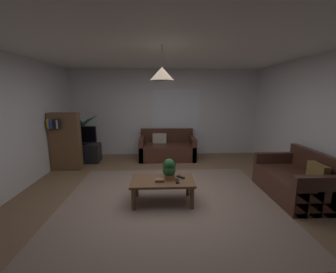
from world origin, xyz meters
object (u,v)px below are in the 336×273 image
(tv_stand, at_px, (83,153))
(remote_on_table_0, at_px, (177,181))
(couch_right_side, at_px, (296,182))
(potted_plant_on_table, at_px, (169,168))
(book_on_table_1, at_px, (160,180))
(remote_on_table_1, at_px, (181,177))
(tv, at_px, (81,135))
(bookshelf_corner, at_px, (65,141))
(potted_palm_corner, at_px, (84,139))
(book_on_table_0, at_px, (160,181))
(couch_under_window, at_px, (167,149))
(coffee_table, at_px, (163,183))
(pendant_lamp, at_px, (162,74))

(tv_stand, bearing_deg, remote_on_table_0, -45.97)
(couch_right_side, bearing_deg, potted_plant_on_table, -87.89)
(book_on_table_1, relative_size, remote_on_table_1, 0.86)
(tv, bearing_deg, bookshelf_corner, -107.37)
(potted_plant_on_table, distance_m, potted_palm_corner, 3.63)
(book_on_table_0, bearing_deg, remote_on_table_1, 23.63)
(couch_under_window, bearing_deg, coffee_table, -93.77)
(book_on_table_0, relative_size, tv, 0.19)
(remote_on_table_1, xyz_separation_m, potted_plant_on_table, (-0.20, -0.05, 0.18))
(couch_right_side, height_order, book_on_table_1, couch_right_side)
(potted_plant_on_table, height_order, bookshelf_corner, bookshelf_corner)
(book_on_table_1, relative_size, remote_on_table_0, 0.86)
(coffee_table, xyz_separation_m, potted_palm_corner, (-2.24, 2.79, 0.20))
(potted_plant_on_table, height_order, tv_stand, potted_plant_on_table)
(remote_on_table_1, xyz_separation_m, potted_palm_corner, (-2.56, 2.71, 0.12))
(tv_stand, bearing_deg, coffee_table, -47.90)
(couch_under_window, bearing_deg, remote_on_table_0, -88.51)
(couch_under_window, height_order, remote_on_table_1, couch_under_window)
(pendant_lamp, bearing_deg, tv, 132.36)
(book_on_table_0, distance_m, bookshelf_corner, 2.92)
(potted_plant_on_table, relative_size, potted_palm_corner, 0.28)
(tv_stand, height_order, tv, tv)
(couch_under_window, distance_m, coffee_table, 2.62)
(coffee_table, bearing_deg, remote_on_table_1, 15.01)
(pendant_lamp, bearing_deg, remote_on_table_0, -21.69)
(remote_on_table_0, bearing_deg, book_on_table_0, -5.62)
(coffee_table, bearing_deg, tv_stand, 132.10)
(tv_stand, bearing_deg, tv, -90.00)
(couch_under_window, bearing_deg, book_on_table_1, -94.70)
(book_on_table_1, distance_m, remote_on_table_1, 0.40)
(couch_right_side, height_order, remote_on_table_0, couch_right_side)
(remote_on_table_1, xyz_separation_m, tv, (-2.45, 2.25, 0.33))
(coffee_table, distance_m, book_on_table_1, 0.13)
(tv, bearing_deg, book_on_table_1, -49.16)
(book_on_table_1, bearing_deg, couch_under_window, 85.30)
(coffee_table, distance_m, tv, 3.19)
(book_on_table_0, xyz_separation_m, potted_plant_on_table, (0.17, 0.11, 0.19))
(tv_stand, relative_size, pendant_lamp, 1.71)
(potted_palm_corner, relative_size, bookshelf_corner, 0.93)
(couch_under_window, bearing_deg, potted_plant_on_table, -91.23)
(coffee_table, bearing_deg, book_on_table_1, -123.71)
(remote_on_table_1, relative_size, tv, 0.20)
(remote_on_table_0, xyz_separation_m, remote_on_table_1, (0.07, 0.18, 0.00))
(book_on_table_0, distance_m, pendant_lamp, 1.72)
(coffee_table, xyz_separation_m, tv_stand, (-2.13, 2.36, -0.09))
(couch_under_window, distance_m, couch_right_side, 3.34)
(potted_palm_corner, xyz_separation_m, bookshelf_corner, (-0.07, -1.05, 0.18))
(coffee_table, height_order, potted_plant_on_table, potted_plant_on_table)
(couch_right_side, bearing_deg, bookshelf_corner, -108.95)
(tv_stand, xyz_separation_m, tv, (0.00, -0.02, 0.50))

